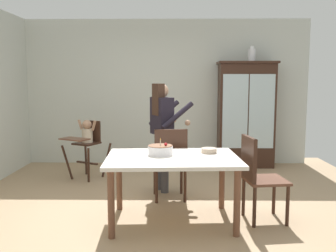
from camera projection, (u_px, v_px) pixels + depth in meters
ground_plane at (161, 210)px, 4.43m from camera, size 6.24×6.24×0.00m
wall_back at (165, 92)px, 6.87m from camera, size 5.32×0.06×2.70m
china_cabinet at (246, 114)px, 6.64m from camera, size 1.05×0.48×1.91m
ceramic_vase at (252, 55)px, 6.51m from camera, size 0.13×0.13×0.27m
high_chair_with_toddler at (87, 138)px, 5.83m from camera, size 0.78×0.84×0.95m
adult_person at (162, 124)px, 5.11m from camera, size 0.66×0.65×1.53m
dining_table at (172, 165)px, 4.01m from camera, size 1.49×1.08×0.74m
birthday_cake at (160, 150)px, 4.09m from camera, size 0.28×0.28×0.19m
serving_bowl at (209, 150)px, 4.20m from camera, size 0.18×0.18×0.05m
dining_chair_far_side at (170, 159)px, 4.73m from camera, size 0.48×0.48×0.96m
dining_chair_right_end at (257, 172)px, 4.04m from camera, size 0.49×0.49×0.96m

